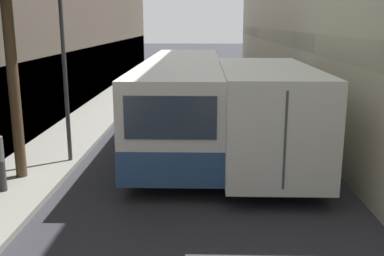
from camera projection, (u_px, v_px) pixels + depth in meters
ground_plane at (196, 146)px, 15.33m from camera, size 150.00×150.00×0.00m
sidewalk_left at (63, 143)px, 15.43m from camera, size 2.25×60.00×0.14m
bus at (183, 99)px, 15.59m from camera, size 2.55×11.49×2.87m
box_truck at (261, 108)px, 13.51m from camera, size 2.47×8.64×2.94m
panel_van at (177, 72)px, 27.43m from camera, size 1.86×4.65×2.05m
street_lamp at (60, 2)px, 12.28m from camera, size 0.36×0.80×6.46m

